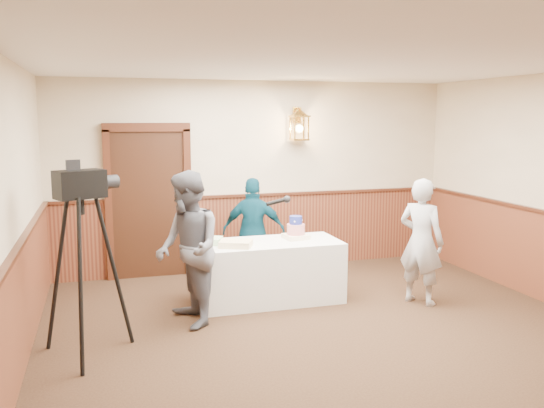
{
  "coord_description": "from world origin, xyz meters",
  "views": [
    {
      "loc": [
        -2.23,
        -4.75,
        2.27
      ],
      "look_at": [
        -0.3,
        1.7,
        1.25
      ],
      "focal_mm": 38.0,
      "sensor_mm": 36.0,
      "label": 1
    }
  ],
  "objects": [
    {
      "name": "baker",
      "position": [
        1.47,
        1.28,
        0.77
      ],
      "size": [
        0.62,
        0.67,
        1.55
      ],
      "primitive_type": "imported",
      "rotation": [
        0.0,
        0.0,
        2.15
      ],
      "color": "#AAABAF",
      "rests_on": "ground"
    },
    {
      "name": "sheet_cake_green",
      "position": [
        -1.02,
        2.01,
        0.79
      ],
      "size": [
        0.4,
        0.37,
        0.08
      ],
      "primitive_type": "cube",
      "rotation": [
        0.0,
        0.0,
        -0.42
      ],
      "color": "#A8EDA7",
      "rests_on": "display_table"
    },
    {
      "name": "tiered_cake",
      "position": [
        0.09,
        1.98,
        0.86
      ],
      "size": [
        0.32,
        0.32,
        0.29
      ],
      "rotation": [
        0.0,
        0.0,
        0.13
      ],
      "color": "#FFEBC6",
      "rests_on": "display_table"
    },
    {
      "name": "display_table",
      "position": [
        -0.3,
        1.9,
        0.38
      ],
      "size": [
        1.8,
        0.8,
        0.75
      ],
      "primitive_type": "cube",
      "color": "silver",
      "rests_on": "ground"
    },
    {
      "name": "sheet_cake_yellow",
      "position": [
        -0.74,
        1.75,
        0.79
      ],
      "size": [
        0.45,
        0.41,
        0.08
      ],
      "primitive_type": "cube",
      "rotation": [
        0.0,
        0.0,
        -0.43
      ],
      "color": "#F3D091",
      "rests_on": "display_table"
    },
    {
      "name": "room_shell",
      "position": [
        -0.05,
        0.45,
        1.52
      ],
      "size": [
        6.02,
        7.02,
        2.81
      ],
      "color": "#C3B192",
      "rests_on": "ground"
    },
    {
      "name": "tv_camera_rig",
      "position": [
        -2.42,
        0.8,
        0.8
      ],
      "size": [
        0.69,
        0.65,
        1.79
      ],
      "rotation": [
        0.0,
        0.0,
        0.43
      ],
      "color": "black",
      "rests_on": "ground"
    },
    {
      "name": "ground",
      "position": [
        0.0,
        0.0,
        0.0
      ],
      "size": [
        7.0,
        7.0,
        0.0
      ],
      "primitive_type": "plane",
      "color": "black",
      "rests_on": "ground"
    },
    {
      "name": "interviewer",
      "position": [
        -1.36,
        1.34,
        0.85
      ],
      "size": [
        1.55,
        0.91,
        1.7
      ],
      "rotation": [
        0.0,
        0.0,
        -1.43
      ],
      "color": "#53535C",
      "rests_on": "ground"
    },
    {
      "name": "assistant_p",
      "position": [
        -0.26,
        2.71,
        0.73
      ],
      "size": [
        0.92,
        0.62,
        1.46
      ],
      "primitive_type": "imported",
      "rotation": [
        0.0,
        0.0,
        2.81
      ],
      "color": "#0A384A",
      "rests_on": "ground"
    }
  ]
}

